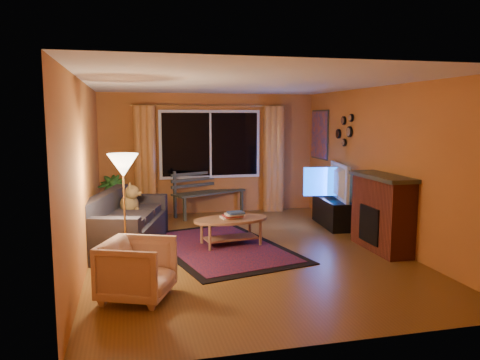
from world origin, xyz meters
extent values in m
cube|color=brown|center=(0.00, 0.00, -0.01)|extent=(4.50, 6.00, 0.02)
cube|color=white|center=(0.00, 0.00, 2.51)|extent=(4.50, 6.00, 0.02)
cube|color=#C67331|center=(0.00, 3.01, 1.25)|extent=(4.50, 0.02, 2.50)
cube|color=#C67331|center=(-2.26, 0.00, 1.25)|extent=(0.02, 6.00, 2.50)
cube|color=#C67331|center=(2.26, 0.00, 1.25)|extent=(0.02, 6.00, 2.50)
cube|color=black|center=(0.00, 2.94, 1.45)|extent=(2.00, 0.02, 1.30)
cylinder|color=#BF8C3F|center=(0.00, 2.90, 2.25)|extent=(3.20, 0.03, 0.03)
cylinder|color=#D2843E|center=(-1.35, 2.88, 1.12)|extent=(0.36, 0.36, 2.24)
cylinder|color=#D2843E|center=(1.35, 2.88, 1.12)|extent=(0.36, 0.36, 2.24)
cube|color=#333424|center=(-0.07, 2.75, 0.24)|extent=(1.62, 1.07, 0.47)
imported|color=#235B1E|center=(-2.00, 2.41, 0.46)|extent=(0.62, 0.62, 0.92)
cube|color=black|center=(-1.73, 0.66, 0.42)|extent=(1.41, 2.24, 0.84)
imported|color=#DCAD93|center=(-1.61, -1.52, 0.37)|extent=(0.90, 0.92, 0.74)
cylinder|color=#BF8C3F|center=(-1.74, -0.49, 0.78)|extent=(0.33, 0.33, 1.56)
cube|color=maroon|center=(-0.32, 0.27, 0.01)|extent=(2.35, 3.10, 0.02)
cylinder|color=#A9744E|center=(-0.13, 0.37, 0.22)|extent=(1.35, 1.35, 0.44)
cube|color=black|center=(2.00, 1.25, 0.25)|extent=(0.51, 1.24, 0.51)
imported|color=black|center=(2.00, 1.25, 0.84)|extent=(0.35, 1.16, 0.66)
cube|color=maroon|center=(2.05, -0.40, 0.55)|extent=(0.40, 1.20, 1.10)
cube|color=#DC500D|center=(2.22, 2.45, 1.65)|extent=(0.04, 0.76, 0.96)
camera|label=1|loc=(-1.67, -6.66, 2.02)|focal=35.00mm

